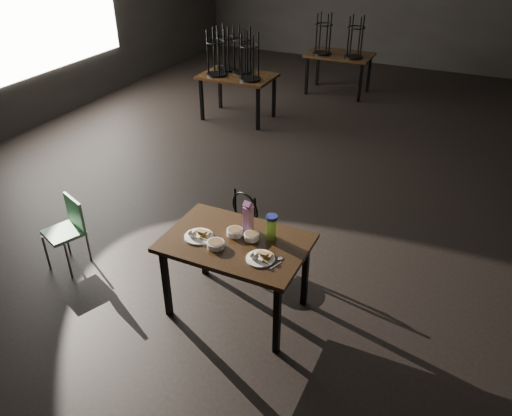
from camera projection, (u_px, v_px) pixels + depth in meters
The scene contains 13 objects.
main_table at pixel (236, 248), 4.19m from camera, with size 1.20×0.80×0.75m.
plate_left at pixel (198, 235), 4.19m from camera, with size 0.24×0.24×0.08m.
plate_right at pixel (260, 257), 3.93m from camera, with size 0.23×0.23×0.08m.
bowl_near at pixel (235, 232), 4.21m from camera, with size 0.14×0.14×0.05m.
bowl_far at pixel (252, 236), 4.16m from camera, with size 0.13×0.13×0.05m.
bowl_big at pixel (216, 244), 4.07m from camera, with size 0.14×0.14×0.05m.
juice_carton at pixel (248, 217), 4.23m from camera, with size 0.08×0.08×0.28m.
water_bottle at pixel (271, 227), 4.13m from camera, with size 0.12×0.12×0.22m.
spoon at pixel (280, 259), 3.93m from camera, with size 0.06×0.19×0.01m.
bentwood_chair at pixel (238, 223), 4.92m from camera, with size 0.40×0.39×0.76m.
school_chair at pixel (68, 226), 4.90m from camera, with size 0.44×0.44×0.72m.
bg_table_left at pixel (236, 72), 8.17m from camera, with size 1.20×0.80×1.48m.
bg_table_far at pixel (339, 54), 9.31m from camera, with size 1.20×0.80×1.48m.
Camera 1 is at (1.59, -5.68, 3.15)m, focal length 35.00 mm.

